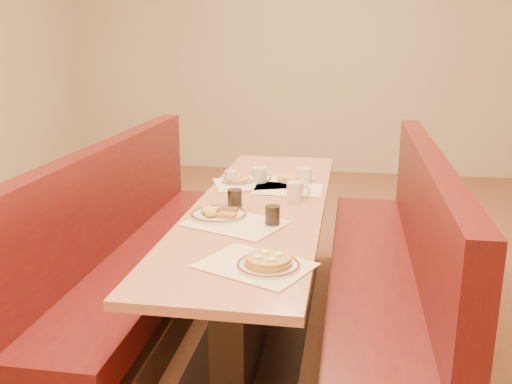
% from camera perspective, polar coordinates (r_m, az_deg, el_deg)
% --- Properties ---
extents(ground, '(8.00, 8.00, 0.00)m').
position_cam_1_polar(ground, '(3.40, 0.34, -13.38)').
color(ground, '#9E6647').
rests_on(ground, ground).
extents(diner_table, '(0.70, 2.50, 0.75)m').
position_cam_1_polar(diner_table, '(3.24, 0.35, -7.58)').
color(diner_table, black).
rests_on(diner_table, ground).
extents(booth_left, '(0.55, 2.50, 1.05)m').
position_cam_1_polar(booth_left, '(3.43, -11.91, -6.82)').
color(booth_left, '#4C3326').
rests_on(booth_left, ground).
extents(booth_right, '(0.55, 2.50, 1.05)m').
position_cam_1_polar(booth_right, '(3.22, 13.46, -8.43)').
color(booth_right, '#4C3326').
rests_on(booth_right, ground).
extents(placemat_near_left, '(0.55, 0.49, 0.00)m').
position_cam_1_polar(placemat_near_left, '(2.79, -2.09, -3.11)').
color(placemat_near_left, '#FFF2C7').
rests_on(placemat_near_left, diner_table).
extents(placemat_near_right, '(0.52, 0.47, 0.00)m').
position_cam_1_polar(placemat_near_right, '(2.30, -0.10, -7.33)').
color(placemat_near_right, '#FFF2C7').
rests_on(placemat_near_right, diner_table).
extents(placemat_far_left, '(0.53, 0.46, 0.00)m').
position_cam_1_polar(placemat_far_left, '(3.52, -0.51, 0.85)').
color(placemat_far_left, '#FFF2C7').
rests_on(placemat_far_left, diner_table).
extents(placemat_far_right, '(0.40, 0.30, 0.00)m').
position_cam_1_polar(placemat_far_right, '(3.40, 3.21, 0.30)').
color(placemat_far_right, '#FFF2C7').
rests_on(placemat_far_right, diner_table).
extents(pancake_plate, '(0.26, 0.26, 0.06)m').
position_cam_1_polar(pancake_plate, '(2.27, 1.23, -7.16)').
color(pancake_plate, silver).
rests_on(pancake_plate, diner_table).
extents(eggs_plate, '(0.29, 0.29, 0.06)m').
position_cam_1_polar(eggs_plate, '(2.89, -3.83, -2.21)').
color(eggs_plate, silver).
rests_on(eggs_plate, diner_table).
extents(extra_plate_mid, '(0.20, 0.20, 0.04)m').
position_cam_1_polar(extra_plate_mid, '(3.60, 3.64, 1.31)').
color(extra_plate_mid, silver).
rests_on(extra_plate_mid, diner_table).
extents(extra_plate_far, '(0.19, 0.19, 0.04)m').
position_cam_1_polar(extra_plate_far, '(3.54, -1.94, 1.07)').
color(extra_plate_far, silver).
rests_on(extra_plate_far, diner_table).
extents(coffee_mug_a, '(0.13, 0.09, 0.10)m').
position_cam_1_polar(coffee_mug_a, '(3.19, 3.99, 0.14)').
color(coffee_mug_a, silver).
rests_on(coffee_mug_a, diner_table).
extents(coffee_mug_b, '(0.11, 0.08, 0.08)m').
position_cam_1_polar(coffee_mug_b, '(3.53, -2.47, 1.51)').
color(coffee_mug_b, silver).
rests_on(coffee_mug_b, diner_table).
extents(coffee_mug_c, '(0.12, 0.09, 0.09)m').
position_cam_1_polar(coffee_mug_c, '(3.55, 4.91, 1.65)').
color(coffee_mug_c, silver).
rests_on(coffee_mug_c, diner_table).
extents(coffee_mug_d, '(0.13, 0.09, 0.10)m').
position_cam_1_polar(coffee_mug_d, '(3.54, 0.43, 1.72)').
color(coffee_mug_d, silver).
rests_on(coffee_mug_d, diner_table).
extents(soda_tumbler_near, '(0.08, 0.08, 0.11)m').
position_cam_1_polar(soda_tumbler_near, '(3.02, -2.14, -0.72)').
color(soda_tumbler_near, black).
rests_on(soda_tumbler_near, diner_table).
extents(soda_tumbler_mid, '(0.07, 0.07, 0.10)m').
position_cam_1_polar(soda_tumbler_mid, '(2.75, 1.66, -2.38)').
color(soda_tumbler_mid, black).
rests_on(soda_tumbler_mid, diner_table).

